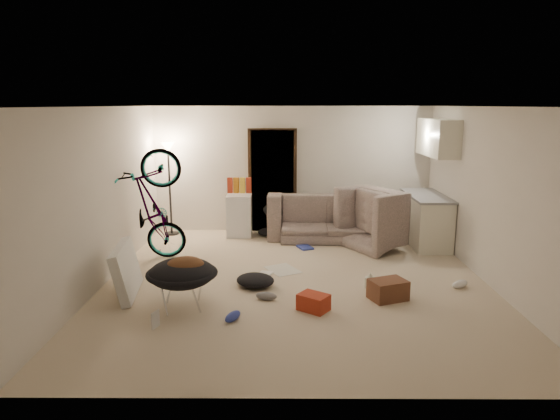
{
  "coord_description": "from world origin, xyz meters",
  "views": [
    {
      "loc": [
        -0.19,
        -6.94,
        2.53
      ],
      "look_at": [
        -0.24,
        0.6,
        0.93
      ],
      "focal_mm": 32.0,
      "sensor_mm": 36.0,
      "label": 1
    }
  ],
  "objects_px": {
    "armchair": "(387,224)",
    "tv_box": "(126,270)",
    "floor_lamp": "(169,169)",
    "sofa": "(327,221)",
    "drink_case_a": "(388,290)",
    "juicer": "(370,282)",
    "bicycle": "(154,231)",
    "drink_case_b": "(314,302)",
    "mini_fridge": "(239,215)",
    "kitchen_counter": "(425,220)",
    "saucer_chair": "(182,280)"
  },
  "relations": [
    {
      "from": "drink_case_a",
      "to": "drink_case_b",
      "type": "relative_size",
      "value": 1.29
    },
    {
      "from": "bicycle",
      "to": "juicer",
      "type": "xyz_separation_m",
      "value": [
        3.34,
        -1.27,
        -0.41
      ]
    },
    {
      "from": "bicycle",
      "to": "drink_case_a",
      "type": "distance_m",
      "value": 3.9
    },
    {
      "from": "juicer",
      "to": "kitchen_counter",
      "type": "bearing_deg",
      "value": 58.68
    },
    {
      "from": "armchair",
      "to": "drink_case_a",
      "type": "height_order",
      "value": "armchair"
    },
    {
      "from": "tv_box",
      "to": "drink_case_a",
      "type": "relative_size",
      "value": 2.23
    },
    {
      "from": "floor_lamp",
      "to": "juicer",
      "type": "distance_m",
      "value": 4.68
    },
    {
      "from": "floor_lamp",
      "to": "sofa",
      "type": "height_order",
      "value": "floor_lamp"
    },
    {
      "from": "armchair",
      "to": "tv_box",
      "type": "bearing_deg",
      "value": 90.12
    },
    {
      "from": "sofa",
      "to": "tv_box",
      "type": "distance_m",
      "value": 4.22
    },
    {
      "from": "juicer",
      "to": "tv_box",
      "type": "bearing_deg",
      "value": -175.49
    },
    {
      "from": "kitchen_counter",
      "to": "tv_box",
      "type": "distance_m",
      "value": 5.38
    },
    {
      "from": "floor_lamp",
      "to": "tv_box",
      "type": "distance_m",
      "value": 3.35
    },
    {
      "from": "bicycle",
      "to": "mini_fridge",
      "type": "bearing_deg",
      "value": -42.89
    },
    {
      "from": "mini_fridge",
      "to": "drink_case_b",
      "type": "height_order",
      "value": "mini_fridge"
    },
    {
      "from": "kitchen_counter",
      "to": "bicycle",
      "type": "xyz_separation_m",
      "value": [
        -4.73,
        -1.02,
        0.06
      ]
    },
    {
      "from": "saucer_chair",
      "to": "tv_box",
      "type": "bearing_deg",
      "value": 151.59
    },
    {
      "from": "juicer",
      "to": "mini_fridge",
      "type": "bearing_deg",
      "value": 126.19
    },
    {
      "from": "sofa",
      "to": "armchair",
      "type": "distance_m",
      "value": 1.18
    },
    {
      "from": "kitchen_counter",
      "to": "tv_box",
      "type": "relative_size",
      "value": 1.45
    },
    {
      "from": "floor_lamp",
      "to": "armchair",
      "type": "xyz_separation_m",
      "value": [
        4.11,
        -0.74,
        -0.92
      ]
    },
    {
      "from": "bicycle",
      "to": "tv_box",
      "type": "relative_size",
      "value": 1.82
    },
    {
      "from": "floor_lamp",
      "to": "drink_case_a",
      "type": "relative_size",
      "value": 3.9
    },
    {
      "from": "drink_case_a",
      "to": "drink_case_b",
      "type": "distance_m",
      "value": 1.07
    },
    {
      "from": "bicycle",
      "to": "tv_box",
      "type": "height_order",
      "value": "bicycle"
    },
    {
      "from": "kitchen_counter",
      "to": "armchair",
      "type": "relative_size",
      "value": 1.25
    },
    {
      "from": "kitchen_counter",
      "to": "tv_box",
      "type": "height_order",
      "value": "kitchen_counter"
    },
    {
      "from": "floor_lamp",
      "to": "tv_box",
      "type": "xyz_separation_m",
      "value": [
        0.1,
        -3.2,
        -0.97
      ]
    },
    {
      "from": "sofa",
      "to": "mini_fridge",
      "type": "relative_size",
      "value": 2.78
    },
    {
      "from": "bicycle",
      "to": "drink_case_a",
      "type": "relative_size",
      "value": 4.07
    },
    {
      "from": "saucer_chair",
      "to": "tv_box",
      "type": "height_order",
      "value": "tv_box"
    },
    {
      "from": "tv_box",
      "to": "drink_case_b",
      "type": "xyz_separation_m",
      "value": [
        2.49,
        -0.52,
        -0.24
      ]
    },
    {
      "from": "kitchen_counter",
      "to": "saucer_chair",
      "type": "relative_size",
      "value": 1.68
    },
    {
      "from": "tv_box",
      "to": "juicer",
      "type": "distance_m",
      "value": 3.36
    },
    {
      "from": "mini_fridge",
      "to": "saucer_chair",
      "type": "distance_m",
      "value": 3.58
    },
    {
      "from": "drink_case_a",
      "to": "armchair",
      "type": "bearing_deg",
      "value": 57.61
    },
    {
      "from": "floor_lamp",
      "to": "saucer_chair",
      "type": "relative_size",
      "value": 2.03
    },
    {
      "from": "armchair",
      "to": "floor_lamp",
      "type": "bearing_deg",
      "value": 48.35
    },
    {
      "from": "drink_case_b",
      "to": "armchair",
      "type": "bearing_deg",
      "value": 98.75
    },
    {
      "from": "armchair",
      "to": "mini_fridge",
      "type": "xyz_separation_m",
      "value": [
        -2.75,
        0.64,
        0.01
      ]
    },
    {
      "from": "mini_fridge",
      "to": "juicer",
      "type": "bearing_deg",
      "value": -54.62
    },
    {
      "from": "drink_case_a",
      "to": "drink_case_b",
      "type": "xyz_separation_m",
      "value": [
        -1.01,
        -0.36,
        -0.03
      ]
    },
    {
      "from": "mini_fridge",
      "to": "juicer",
      "type": "height_order",
      "value": "mini_fridge"
    },
    {
      "from": "drink_case_a",
      "to": "juicer",
      "type": "relative_size",
      "value": 2.11
    },
    {
      "from": "drink_case_b",
      "to": "juicer",
      "type": "distance_m",
      "value": 1.15
    },
    {
      "from": "sofa",
      "to": "drink_case_a",
      "type": "distance_m",
      "value": 3.21
    },
    {
      "from": "bicycle",
      "to": "drink_case_a",
      "type": "xyz_separation_m",
      "value": [
        3.5,
        -1.69,
        -0.36
      ]
    },
    {
      "from": "sofa",
      "to": "bicycle",
      "type": "xyz_separation_m",
      "value": [
        -2.96,
        -1.47,
        0.17
      ]
    },
    {
      "from": "kitchen_counter",
      "to": "drink_case_a",
      "type": "distance_m",
      "value": 2.99
    },
    {
      "from": "drink_case_a",
      "to": "tv_box",
      "type": "bearing_deg",
      "value": 156.06
    }
  ]
}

